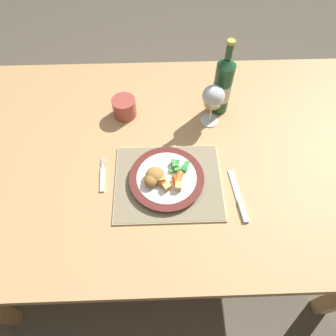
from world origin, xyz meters
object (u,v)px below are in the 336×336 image
at_px(fork, 103,177).
at_px(bottle, 223,86).
at_px(dining_table, 164,163).
at_px(drinking_cup, 124,107).
at_px(dinner_plate, 167,178).
at_px(wine_glass, 213,98).
at_px(table_knife, 239,200).

relative_size(fork, bottle, 0.45).
height_order(dining_table, bottle, bottle).
bearing_deg(drinking_cup, bottle, 2.68).
bearing_deg(drinking_cup, dining_table, -51.40).
distance_m(dinner_plate, fork, 0.21).
bearing_deg(bottle, drinking_cup, -177.32).
xyz_separation_m(dinner_plate, drinking_cup, (-0.14, 0.29, 0.02)).
xyz_separation_m(bottle, drinking_cup, (-0.35, -0.02, -0.07)).
bearing_deg(wine_glass, bottle, 56.10).
xyz_separation_m(table_knife, drinking_cup, (-0.37, 0.37, 0.03)).
distance_m(wine_glass, bottle, 0.07).
distance_m(dining_table, dinner_plate, 0.15).
relative_size(dinner_plate, table_knife, 1.28).
relative_size(dining_table, drinking_cup, 18.09).
xyz_separation_m(table_knife, bottle, (-0.02, 0.39, 0.11)).
distance_m(bottle, drinking_cup, 0.36).
height_order(wine_glass, drinking_cup, wine_glass).
height_order(wine_glass, bottle, bottle).
bearing_deg(drinking_cup, fork, -102.65).
xyz_separation_m(fork, wine_glass, (0.37, 0.23, 0.11)).
bearing_deg(dinner_plate, table_knife, -19.07).
height_order(bottle, drinking_cup, bottle).
height_order(dining_table, drinking_cup, drinking_cup).
bearing_deg(wine_glass, dining_table, -142.46).
bearing_deg(drinking_cup, dinner_plate, -63.93).
bearing_deg(table_knife, wine_glass, 100.01).
bearing_deg(table_knife, dinner_plate, 160.93).
distance_m(dining_table, fork, 0.24).
height_order(dinner_plate, fork, dinner_plate).
bearing_deg(drinking_cup, wine_glass, -8.11).
bearing_deg(dining_table, bottle, 42.22).
bearing_deg(dinner_plate, wine_glass, 56.84).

